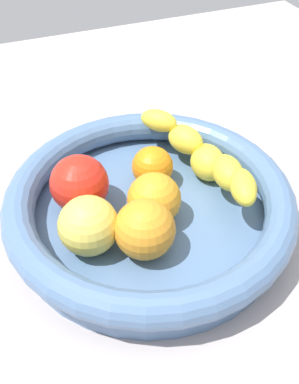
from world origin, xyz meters
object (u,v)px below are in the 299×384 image
banana_draped_right (204,154)px  tomato_red (79,184)px  fruit_bowl (150,206)px  orange_front (152,167)px  apple_yellow (88,226)px  banana_draped_left (204,157)px  orange_mid_left (151,200)px  orange_mid_right (145,229)px

banana_draped_right → tomato_red: (16.32, 0.16, 0.33)cm
fruit_bowl → orange_front: 5.45cm
apple_yellow → tomato_red: 6.76cm
apple_yellow → tomato_red: tomato_red is taller
banana_draped_left → orange_mid_left: size_ratio=3.48×
fruit_bowl → banana_draped_left: size_ratio=1.58×
orange_mid_left → tomato_red: bearing=-37.1°
orange_mid_right → apple_yellow: 5.99cm
orange_front → orange_mid_left: (2.56, 6.05, 0.49)cm
orange_front → apple_yellow: size_ratio=0.79×
fruit_bowl → orange_front: bearing=-115.5°
banana_draped_left → apple_yellow: (16.63, 5.88, -0.19)cm
orange_mid_left → tomato_red: tomato_red is taller
banana_draped_left → apple_yellow: bearing=19.5°
banana_draped_right → banana_draped_left: bearing=62.5°
orange_mid_left → apple_yellow: (7.74, 1.47, 0.19)cm
banana_draped_right → orange_mid_left: (9.40, 5.40, -0.05)cm
orange_mid_left → tomato_red: 8.69cm
banana_draped_left → apple_yellow: 17.64cm
orange_mid_left → apple_yellow: bearing=10.7°
orange_front → orange_mid_right: 11.34cm
orange_mid_right → apple_yellow: size_ratio=1.00×
orange_front → tomato_red: tomato_red is taller
orange_mid_left → banana_draped_right: bearing=-150.1°
apple_yellow → orange_mid_left: bearing=-169.3°
fruit_bowl → tomato_red: (7.27, -3.82, 2.71)cm
banana_draped_left → apple_yellow: apple_yellow is taller
fruit_bowl → banana_draped_right: (-9.05, -3.98, 2.38)cm
fruit_bowl → orange_mid_right: 6.68cm
apple_yellow → fruit_bowl: bearing=-160.3°
apple_yellow → orange_mid_right: bearing=153.5°
banana_draped_left → tomato_red: (15.81, -0.82, -0.01)cm
banana_draped_right → apple_yellow: (17.14, 6.87, 0.15)cm
banana_draped_left → orange_mid_left: bearing=26.4°
orange_mid_right → tomato_red: (4.55, -9.38, 0.18)cm
fruit_bowl → apple_yellow: size_ratio=5.19×
banana_draped_left → banana_draped_right: bearing=-117.5°
orange_mid_left → orange_mid_right: orange_mid_right is taller
fruit_bowl → apple_yellow: 8.95cm
fruit_bowl → orange_mid_left: orange_mid_left is taller
orange_mid_right → tomato_red: size_ratio=0.95×
banana_draped_right → tomato_red: tomato_red is taller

